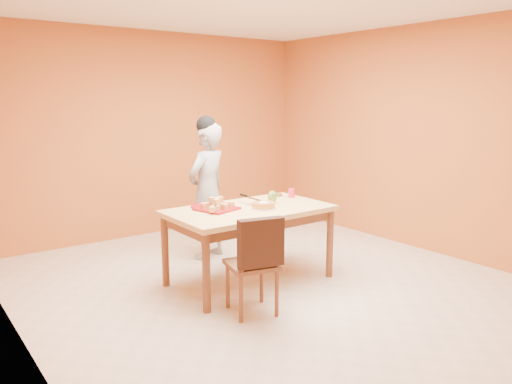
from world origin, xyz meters
TOP-DOWN VIEW (x-y plane):
  - floor at (0.00, 0.00)m, footprint 5.00×5.00m
  - ceiling at (0.00, 0.00)m, footprint 5.00×5.00m
  - wall_back at (0.00, 2.50)m, footprint 4.50×0.00m
  - wall_left at (-2.25, 0.00)m, footprint 0.00×5.00m
  - wall_right at (2.25, 0.00)m, footprint 0.00×5.00m
  - dining_table at (-0.10, 0.20)m, footprint 1.60×0.90m
  - dining_chair at (-0.53, -0.43)m, footprint 0.49×0.55m
  - pastry_pile at (-0.41, 0.32)m, footprint 0.31×0.31m
  - person at (-0.03, 1.12)m, footprint 0.66×0.55m
  - pastry_platter at (-0.41, 0.32)m, footprint 0.42×0.42m
  - red_dinner_plate at (-0.44, 0.51)m, footprint 0.30×0.30m
  - white_cake_plate at (-0.02, 0.08)m, footprint 0.30×0.30m
  - sponge_cake at (-0.02, 0.08)m, footprint 0.26×0.26m
  - cake_server at (-0.01, 0.26)m, footprint 0.05×0.24m
  - egg_ornament at (0.23, 0.25)m, footprint 0.12×0.11m
  - magenta_glass at (0.58, 0.36)m, footprint 0.09×0.09m
  - checker_tin at (0.50, 0.50)m, footprint 0.13×0.13m

SIDE VIEW (x-z plane):
  - floor at x=0.00m, z-range 0.00..0.00m
  - dining_chair at x=-0.53m, z-range 0.02..0.89m
  - dining_table at x=-0.10m, z-range 0.29..1.05m
  - white_cake_plate at x=-0.02m, z-range 0.76..0.77m
  - red_dinner_plate at x=-0.44m, z-range 0.76..0.78m
  - pastry_platter at x=-0.41m, z-range 0.76..0.78m
  - checker_tin at x=0.50m, z-range 0.76..0.79m
  - person at x=-0.03m, z-range 0.00..1.56m
  - sponge_cake at x=-0.02m, z-range 0.77..0.82m
  - magenta_glass at x=0.58m, z-range 0.76..0.86m
  - egg_ornament at x=0.23m, z-range 0.76..0.89m
  - cake_server at x=-0.01m, z-range 0.83..0.83m
  - pastry_pile at x=-0.41m, z-range 0.78..0.88m
  - wall_back at x=0.00m, z-range -0.90..3.60m
  - wall_left at x=-2.25m, z-range -1.15..3.85m
  - wall_right at x=2.25m, z-range -1.15..3.85m
  - ceiling at x=0.00m, z-range 2.70..2.70m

